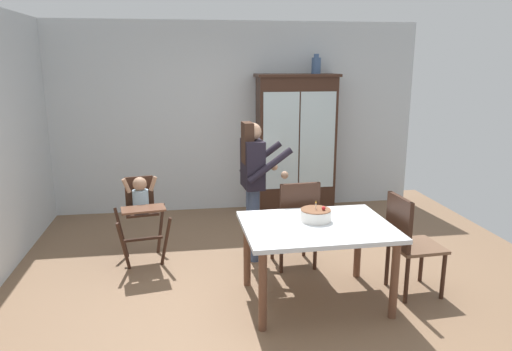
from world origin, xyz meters
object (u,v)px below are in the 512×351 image
at_px(adult_person, 253,174).
at_px(china_cabinet, 296,143).
at_px(dining_chair_right_end, 407,238).
at_px(high_chair_with_toddler, 141,204).
at_px(ceramic_vase, 316,65).
at_px(dining_table, 317,235).
at_px(dining_chair_far_side, 297,218).
at_px(birthday_cake, 316,215).

bearing_deg(adult_person, china_cabinet, -32.36).
distance_m(china_cabinet, dining_chair_right_end, 2.78).
bearing_deg(dining_chair_right_end, high_chair_with_toddler, 61.79).
bearing_deg(ceramic_vase, dining_table, -104.81).
height_order(dining_chair_far_side, dining_chair_right_end, same).
relative_size(adult_person, dining_table, 1.14).
bearing_deg(birthday_cake, dining_chair_right_end, -6.07).
xyz_separation_m(ceramic_vase, dining_chair_far_side, (-0.73, -2.01, -1.54)).
height_order(high_chair_with_toddler, adult_person, adult_person).
height_order(adult_person, dining_chair_right_end, adult_person).
bearing_deg(dining_chair_right_end, dining_table, 87.34).
xyz_separation_m(adult_person, dining_table, (0.42, -1.06, -0.32)).
relative_size(dining_table, dining_chair_far_side, 1.40).
height_order(high_chair_with_toddler, birthday_cake, high_chair_with_toddler).
distance_m(high_chair_with_toddler, dining_chair_far_side, 1.68).
xyz_separation_m(china_cabinet, high_chair_with_toddler, (-2.08, -1.56, -0.34)).
relative_size(ceramic_vase, high_chair_with_toddler, 0.28).
bearing_deg(china_cabinet, ceramic_vase, 0.78).
distance_m(birthday_cake, dining_chair_right_end, 0.90).
bearing_deg(dining_chair_far_side, high_chair_with_toddler, -19.30).
bearing_deg(high_chair_with_toddler, dining_table, -45.02).
distance_m(ceramic_vase, birthday_cake, 3.01).
xyz_separation_m(china_cabinet, dining_chair_right_end, (0.43, -2.71, -0.44)).
distance_m(high_chair_with_toddler, dining_chair_right_end, 2.76).
distance_m(ceramic_vase, dining_chair_right_end, 3.13).
bearing_deg(dining_chair_right_end, dining_chair_far_side, 47.97).
relative_size(high_chair_with_toddler, dining_chair_right_end, 0.99).
xyz_separation_m(high_chair_with_toddler, dining_chair_right_end, (2.51, -1.15, -0.10)).
height_order(ceramic_vase, dining_chair_far_side, ceramic_vase).
height_order(china_cabinet, birthday_cake, china_cabinet).
bearing_deg(adult_person, dining_chair_far_side, -134.59).
distance_m(adult_person, dining_table, 1.18).
relative_size(ceramic_vase, birthday_cake, 0.96).
relative_size(high_chair_with_toddler, adult_person, 0.62).
distance_m(ceramic_vase, dining_chair_far_side, 2.64).
relative_size(china_cabinet, high_chair_with_toddler, 2.08).
xyz_separation_m(adult_person, birthday_cake, (0.43, -0.95, -0.17)).
distance_m(high_chair_with_toddler, birthday_cake, 1.96).
distance_m(china_cabinet, dining_table, 2.78).
bearing_deg(high_chair_with_toddler, birthday_cake, -42.26).
distance_m(adult_person, dining_chair_right_end, 1.71).
height_order(china_cabinet, dining_chair_far_side, china_cabinet).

